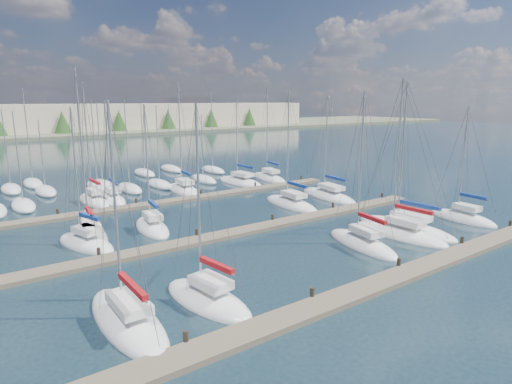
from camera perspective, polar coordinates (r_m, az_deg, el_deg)
ground at (r=77.13m, az=-20.37°, el=2.96°), size 400.00×400.00×0.00m
dock_near at (r=27.66m, az=14.97°, el=-12.14°), size 44.00×1.93×1.10m
dock_mid at (r=37.42m, az=-1.81°, el=-5.24°), size 44.00×1.93×1.10m
dock_far at (r=49.27m, az=-10.92°, el=-1.18°), size 44.00×1.93×1.10m
sailboat_d at (r=35.20m, az=13.96°, el=-6.69°), size 3.80×8.11×12.87m
sailboat_p at (r=54.91m, az=-9.58°, el=0.28°), size 3.68×8.69×14.24m
sailboat_q at (r=59.42m, az=-2.08°, el=1.33°), size 3.67×9.03×12.74m
sailboat_i at (r=38.51m, az=-21.22°, el=-5.52°), size 3.78×9.31×14.67m
sailboat_o at (r=51.58m, az=-18.55°, el=-0.95°), size 2.38×6.28×12.06m
sailboat_n at (r=51.82m, az=-20.81°, el=-1.05°), size 2.54×7.80×14.02m
sailboat_c at (r=25.36m, az=-6.48°, el=-14.04°), size 3.64×7.32×11.94m
sailboat_f at (r=40.46m, az=19.28°, el=-4.55°), size 3.30×9.80×13.64m
sailboat_j at (r=39.48m, az=-13.68°, el=-4.60°), size 3.24×7.08×11.78m
sailboat_e at (r=38.70m, az=18.64°, el=-5.25°), size 3.16×8.88×13.88m
sailboat_r at (r=62.41m, az=1.78°, el=1.88°), size 3.88×9.05×14.27m
sailboat_g at (r=45.80m, az=25.84°, el=-3.17°), size 2.76×6.87×11.57m
sailboat_b at (r=24.05m, az=-16.75°, el=-16.08°), size 2.73×8.78×12.12m
sailboat_l at (r=47.03m, az=4.68°, el=-1.60°), size 3.40×8.76×12.99m
sailboat_h at (r=36.82m, az=-21.72°, el=-6.38°), size 4.32×7.15×11.57m
sailboat_m at (r=51.55m, az=9.63°, el=-0.51°), size 4.13×9.73×13.00m
distant_boats at (r=60.51m, az=-20.19°, el=0.90°), size 36.93×20.75×13.30m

